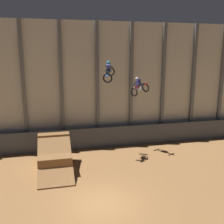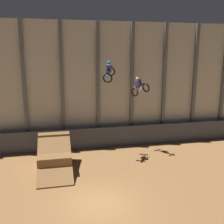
% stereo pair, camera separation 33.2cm
% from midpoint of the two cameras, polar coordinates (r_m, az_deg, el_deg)
% --- Properties ---
extents(ground_plane, '(60.00, 60.00, 0.00)m').
position_cam_midpoint_polar(ground_plane, '(15.23, -2.94, -19.37)').
color(ground_plane, olive).
extents(arena_back_wall, '(32.00, 0.40, 10.77)m').
position_cam_midpoint_polar(arena_back_wall, '(22.68, -7.50, 5.64)').
color(arena_back_wall, beige).
rests_on(arena_back_wall, ground_plane).
extents(lower_barrier, '(31.36, 0.20, 1.80)m').
position_cam_midpoint_polar(lower_barrier, '(22.87, -6.98, -5.81)').
color(lower_barrier, '#474C56').
rests_on(lower_barrier, ground_plane).
extents(dirt_ramp, '(2.30, 4.46, 2.39)m').
position_cam_midpoint_polar(dirt_ramp, '(19.47, -12.82, -9.62)').
color(dirt_ramp, brown).
rests_on(dirt_ramp, ground_plane).
extents(rider_bike_left_air, '(1.29, 1.88, 1.63)m').
position_cam_midpoint_polar(rider_bike_left_air, '(19.86, -1.19, 8.71)').
color(rider_bike_left_air, black).
extents(rider_bike_right_air, '(1.37, 1.82, 1.65)m').
position_cam_midpoint_polar(rider_bike_right_air, '(21.29, 5.49, 5.41)').
color(rider_bike_right_air, black).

